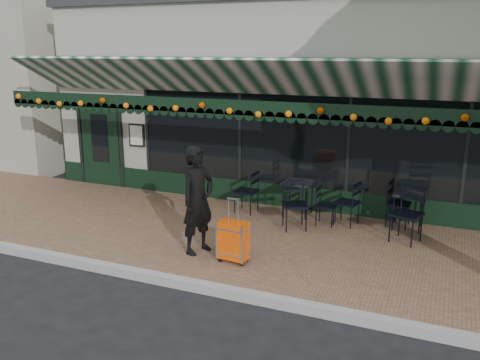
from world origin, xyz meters
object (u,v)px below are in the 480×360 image
at_px(chair_b_left, 246,192).
at_px(chair_a_right, 399,204).
at_px(suitcase, 233,241).
at_px(cafe_table_b, 298,185).
at_px(cafe_table_a, 409,196).
at_px(chair_b_front, 295,206).
at_px(chair_a_left, 347,203).
at_px(chair_b_right, 326,206).
at_px(woman, 198,200).
at_px(chair_a_front, 407,215).

bearing_deg(chair_b_left, chair_a_right, 99.06).
height_order(suitcase, cafe_table_b, suitcase).
height_order(cafe_table_a, chair_b_front, chair_b_front).
xyz_separation_m(suitcase, chair_a_left, (1.32, 2.52, 0.09)).
bearing_deg(chair_b_left, chair_b_front, 67.94).
bearing_deg(chair_b_front, chair_b_left, 127.47).
distance_m(chair_b_right, chair_b_front, 0.68).
relative_size(chair_a_left, chair_b_right, 1.17).
bearing_deg(chair_a_left, woman, -28.21).
xyz_separation_m(chair_a_right, chair_b_left, (-3.07, -0.33, 0.00)).
distance_m(suitcase, chair_a_left, 2.85).
distance_m(chair_b_left, chair_b_front, 1.37).
xyz_separation_m(woman, chair_a_right, (3.00, 2.65, -0.47)).
height_order(cafe_table_a, chair_a_right, chair_a_right).
bearing_deg(chair_b_left, cafe_table_a, 97.95).
relative_size(chair_a_left, chair_b_left, 0.99).
distance_m(cafe_table_a, chair_b_right, 1.58).
xyz_separation_m(woman, chair_b_front, (1.18, 1.74, -0.46)).
bearing_deg(chair_b_left, chair_b_right, 88.68).
relative_size(woman, suitcase, 1.71).
bearing_deg(suitcase, chair_b_left, 114.21).
relative_size(woman, cafe_table_b, 2.57).
relative_size(woman, chair_a_left, 2.06).
bearing_deg(chair_a_right, cafe_table_a, -99.36).
bearing_deg(suitcase, chair_b_front, 83.25).
xyz_separation_m(woman, cafe_table_b, (0.99, 2.58, -0.28)).
bearing_deg(chair_b_right, cafe_table_b, 60.42).
height_order(cafe_table_a, cafe_table_b, cafe_table_a).
xyz_separation_m(suitcase, chair_b_right, (0.96, 2.36, 0.02)).
distance_m(woman, chair_b_right, 2.81).
xyz_separation_m(suitcase, chair_a_front, (2.49, 2.03, 0.14)).
bearing_deg(cafe_table_a, chair_a_front, -87.27).
distance_m(cafe_table_b, chair_b_left, 1.10).
height_order(chair_a_front, chair_b_right, chair_a_front).
distance_m(suitcase, chair_b_front, 1.96).
xyz_separation_m(woman, chair_b_right, (1.68, 2.19, -0.54)).
distance_m(suitcase, chair_a_right, 3.62).
relative_size(woman, chair_a_front, 1.83).
bearing_deg(chair_a_right, chair_b_left, 100.64).
bearing_deg(chair_a_front, suitcase, -123.05).
xyz_separation_m(chair_a_right, chair_a_front, (0.22, -0.79, 0.05)).
bearing_deg(chair_a_front, chair_b_front, -158.83).
bearing_deg(cafe_table_b, chair_b_left, -166.11).
xyz_separation_m(suitcase, chair_b_front, (0.45, 1.91, 0.10)).
height_order(suitcase, chair_a_left, suitcase).
distance_m(cafe_table_a, chair_b_left, 3.26).
height_order(cafe_table_b, chair_a_left, chair_a_left).
height_order(suitcase, chair_b_left, suitcase).
xyz_separation_m(cafe_table_a, cafe_table_b, (-2.19, -0.03, -0.00)).
relative_size(cafe_table_b, chair_b_left, 0.79).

